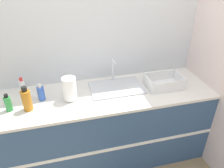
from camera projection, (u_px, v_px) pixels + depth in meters
The scene contains 10 objects.
wall_back at pixel (99, 45), 2.38m from camera, with size 4.63×0.06×2.60m.
wall_right at pixel (211, 47), 2.32m from camera, with size 0.06×2.67×2.60m.
counter_cabinet at pixel (107, 126), 2.50m from camera, with size 2.26×0.70×0.91m.
sink at pixel (116, 87), 2.35m from camera, with size 0.56×0.37×0.28m.
paper_towel_roll at pixel (70, 89), 2.11m from camera, with size 0.13×0.13×0.24m.
dish_rack at pixel (164, 83), 2.37m from camera, with size 0.39×0.26×0.12m.
bottle_green at pixel (8, 103), 1.98m from camera, with size 0.06×0.06×0.17m.
bottle_white_spray at pixel (22, 86), 2.24m from camera, with size 0.06×0.06×0.17m.
bottle_blue at pixel (41, 93), 2.13m from camera, with size 0.07×0.07×0.18m.
bottle_amber at pixel (27, 100), 1.97m from camera, with size 0.09×0.09×0.25m.
Camera 1 is at (-0.41, -1.53, 2.15)m, focal length 35.00 mm.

